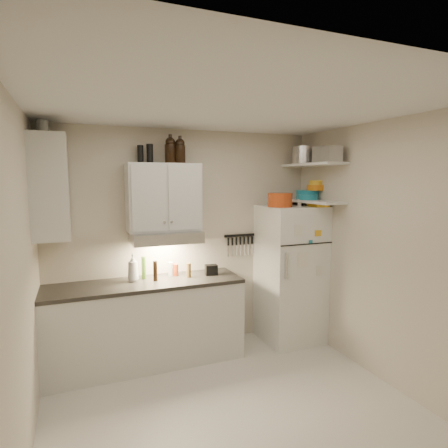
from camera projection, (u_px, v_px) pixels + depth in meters
name	position (u px, v px, depth m)	size (l,w,h in m)	color
floor	(236.00, 414.00, 3.26)	(3.20, 3.00, 0.02)	silver
ceiling	(237.00, 105.00, 2.94)	(3.20, 3.00, 0.02)	silver
back_wall	(186.00, 240.00, 4.49)	(3.20, 0.02, 2.60)	beige
left_wall	(17.00, 288.00, 2.50)	(0.02, 3.00, 2.60)	beige
right_wall	(385.00, 253.00, 3.70)	(0.02, 3.00, 2.60)	beige
base_cabinet	(146.00, 324.00, 4.10)	(2.10, 0.60, 0.88)	silver
countertop	(145.00, 284.00, 4.05)	(2.10, 0.62, 0.04)	#2B2925
upper_cabinet	(164.00, 197.00, 4.16)	(0.80, 0.33, 0.75)	silver
side_cabinet	(50.00, 187.00, 3.60)	(0.33, 0.55, 1.00)	silver
range_hood	(166.00, 237.00, 4.15)	(0.76, 0.46, 0.12)	silver
fridge	(290.00, 274.00, 4.69)	(0.70, 0.68, 1.70)	white
shelf_hi	(313.00, 165.00, 4.47)	(0.30, 0.95, 0.03)	silver
shelf_lo	(312.00, 201.00, 4.53)	(0.30, 0.95, 0.03)	silver
knife_strip	(240.00, 235.00, 4.73)	(0.42, 0.02, 0.03)	black
dutch_oven	(280.00, 200.00, 4.40)	(0.29, 0.29, 0.17)	#AC3B14
book_stack	(318.00, 204.00, 4.44)	(0.18, 0.22, 0.07)	gold
spice_jar	(300.00, 203.00, 4.55)	(0.05, 0.05, 0.09)	silver
stock_pot	(304.00, 155.00, 4.68)	(0.30, 0.30, 0.22)	silver
tin_a	(323.00, 155.00, 4.36)	(0.19, 0.17, 0.19)	#AAAAAD
tin_b	(332.00, 154.00, 4.12)	(0.17, 0.17, 0.17)	#AAAAAD
bowl_teal	(307.00, 195.00, 4.71)	(0.28, 0.28, 0.11)	teal
bowl_orange	(316.00, 188.00, 4.63)	(0.23, 0.23, 0.07)	orange
bowl_yellow	(316.00, 183.00, 4.63)	(0.18, 0.18, 0.06)	gold
plates	(307.00, 197.00, 4.58)	(0.25, 0.25, 0.06)	teal
growler_a	(170.00, 150.00, 4.08)	(0.12, 0.12, 0.29)	black
growler_b	(180.00, 151.00, 4.09)	(0.12, 0.12, 0.27)	black
thermos_a	(150.00, 154.00, 4.09)	(0.07, 0.07, 0.21)	black
thermos_b	(140.00, 154.00, 4.08)	(0.07, 0.07, 0.19)	black
side_jar	(42.00, 128.00, 3.61)	(0.11, 0.11, 0.14)	silver
soap_bottle	(133.00, 266.00, 4.06)	(0.13, 0.13, 0.34)	silver
pepper_mill	(189.00, 270.00, 4.23)	(0.05, 0.05, 0.16)	brown
oil_bottle	(144.00, 268.00, 4.16)	(0.05, 0.05, 0.25)	#3B6719
vinegar_bottle	(155.00, 271.00, 4.08)	(0.05, 0.05, 0.22)	black
clear_bottle	(171.00, 269.00, 4.29)	(0.05, 0.05, 0.16)	silver
red_jar	(175.00, 270.00, 4.31)	(0.07, 0.07, 0.14)	#AC3B14
caddy	(211.00, 270.00, 4.34)	(0.14, 0.10, 0.12)	black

